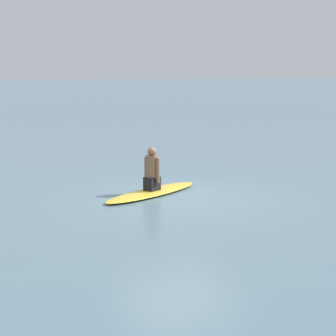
{
  "coord_description": "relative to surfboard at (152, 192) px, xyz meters",
  "views": [
    {
      "loc": [
        -10.61,
        6.57,
        2.78
      ],
      "look_at": [
        0.44,
        -0.0,
        0.61
      ],
      "focal_mm": 60.93,
      "sensor_mm": 36.0,
      "label": 1
    }
  ],
  "objects": [
    {
      "name": "person_paddler",
      "position": [
        -0.0,
        -0.0,
        0.5
      ],
      "size": [
        0.43,
        0.4,
        0.99
      ],
      "rotation": [
        0.0,
        0.0,
        1.93
      ],
      "color": "black",
      "rests_on": "surfboard"
    },
    {
      "name": "ground_plane",
      "position": [
        -0.62,
        -0.32,
        -0.05
      ],
      "size": [
        400.0,
        400.0,
        0.0
      ],
      "primitive_type": "plane",
      "color": "slate"
    },
    {
      "name": "surfboard",
      "position": [
        0.0,
        0.0,
        0.0
      ],
      "size": [
        1.72,
        3.05,
        0.1
      ],
      "primitive_type": "ellipsoid",
      "rotation": [
        0.0,
        0.0,
        1.93
      ],
      "color": "gold",
      "rests_on": "ground"
    }
  ]
}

